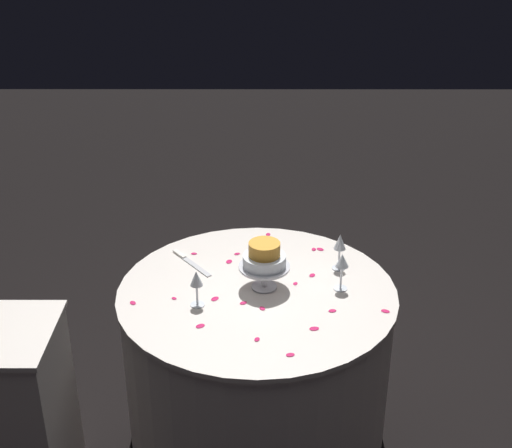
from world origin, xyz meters
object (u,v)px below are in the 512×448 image
object	(u,v)px
tiered_cake	(263,259)
wine_glass_2	(339,244)
decorative_arch	(256,191)
wine_glass_1	(341,263)
main_table	(256,363)
cake_knife	(188,261)
side_table	(10,414)
wine_glass_0	(195,281)

from	to	relation	value
tiered_cake	wine_glass_2	size ratio (longest dim) A/B	1.28
decorative_arch	wine_glass_1	xyz separation A→B (m)	(-0.36, -0.48, -0.54)
wine_glass_1	tiered_cake	bearing A→B (deg)	-1.84
decorative_arch	main_table	xyz separation A→B (m)	(0.00, -0.47, -1.06)
main_table	wine_glass_1	size ratio (longest dim) A/B	7.07
main_table	cake_knife	distance (m)	0.56
main_table	side_table	world-z (taller)	side_table
side_table	wine_glass_1	size ratio (longest dim) A/B	4.76
wine_glass_1	cake_knife	bearing A→B (deg)	-19.14
side_table	wine_glass_2	xyz separation A→B (m)	(-1.37, -0.55, 0.49)
decorative_arch	wine_glass_1	world-z (taller)	decorative_arch
decorative_arch	wine_glass_2	bearing A→B (deg)	-119.15
wine_glass_0	wine_glass_1	size ratio (longest dim) A/B	0.95
wine_glass_1	main_table	bearing A→B (deg)	2.07
decorative_arch	main_table	size ratio (longest dim) A/B	1.96
main_table	wine_glass_0	xyz separation A→B (m)	(0.25, 0.12, 0.50)
wine_glass_0	cake_knife	world-z (taller)	wine_glass_0
main_table	wine_glass_1	world-z (taller)	wine_glass_1
tiered_cake	wine_glass_0	size ratio (longest dim) A/B	1.36
side_table	wine_glass_0	size ratio (longest dim) A/B	5.00
main_table	wine_glass_0	size ratio (longest dim) A/B	7.43
wine_glass_0	cake_knife	xyz separation A→B (m)	(0.07, -0.36, -0.11)
main_table	cake_knife	bearing A→B (deg)	-38.19
side_table	wine_glass_0	bearing A→B (deg)	-162.15
wine_glass_0	side_table	bearing A→B (deg)	17.85
tiered_cake	wine_glass_2	world-z (taller)	tiered_cake
wine_glass_1	wine_glass_2	world-z (taller)	wine_glass_2
side_table	cake_knife	xyz separation A→B (m)	(-0.69, -0.61, 0.37)
side_table	wine_glass_0	xyz separation A→B (m)	(-0.75, -0.24, 0.48)
cake_knife	wine_glass_2	bearing A→B (deg)	175.13
decorative_arch	main_table	world-z (taller)	decorative_arch
side_table	wine_glass_0	distance (m)	0.93
tiered_cake	cake_knife	distance (m)	0.43
decorative_arch	wine_glass_1	distance (m)	0.81
cake_knife	decorative_arch	bearing A→B (deg)	113.68
side_table	cake_knife	world-z (taller)	side_table
wine_glass_0	wine_glass_2	xyz separation A→B (m)	(-0.62, -0.30, 0.01)
wine_glass_0	wine_glass_1	xyz separation A→B (m)	(-0.61, -0.13, 0.01)
decorative_arch	wine_glass_2	size ratio (longest dim) A/B	13.67
decorative_arch	side_table	bearing A→B (deg)	-6.32
tiered_cake	wine_glass_2	distance (m)	0.38
side_table	tiered_cake	xyz separation A→B (m)	(-1.03, -0.38, 0.51)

